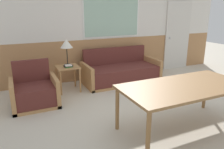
{
  "coord_description": "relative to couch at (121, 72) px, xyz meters",
  "views": [
    {
      "loc": [
        -2.53,
        -2.89,
        1.87
      ],
      "look_at": [
        -0.71,
        1.05,
        0.56
      ],
      "focal_mm": 35.0,
      "sensor_mm": 36.0,
      "label": 1
    }
  ],
  "objects": [
    {
      "name": "wall_back",
      "position": [
        0.0,
        0.6,
        1.11
      ],
      "size": [
        7.2,
        0.09,
        2.7
      ],
      "color": "#AD7A4C",
      "rests_on": "ground_plane"
    },
    {
      "name": "dining_table",
      "position": [
        -0.19,
        -2.53,
        0.42
      ],
      "size": [
        2.01,
        0.99,
        0.75
      ],
      "color": "olive",
      "rests_on": "ground_plane"
    },
    {
      "name": "table_lamp",
      "position": [
        -1.39,
        0.03,
        0.83
      ],
      "size": [
        0.28,
        0.28,
        0.61
      ],
      "color": "black",
      "rests_on": "side_table"
    },
    {
      "name": "side_table",
      "position": [
        -1.42,
        -0.06,
        0.23
      ],
      "size": [
        0.5,
        0.5,
        0.6
      ],
      "color": "#B27F4C",
      "rests_on": "ground_plane"
    },
    {
      "name": "armchair",
      "position": [
        -2.23,
        -0.59,
        0.0
      ],
      "size": [
        0.88,
        0.76,
        0.87
      ],
      "rotation": [
        0.0,
        0.0,
        0.16
      ],
      "color": "#B27F4C",
      "rests_on": "ground_plane"
    },
    {
      "name": "couch",
      "position": [
        0.0,
        0.0,
        0.0
      ],
      "size": [
        1.98,
        0.9,
        0.87
      ],
      "color": "#B27F4C",
      "rests_on": "ground_plane"
    },
    {
      "name": "book_stack",
      "position": [
        -1.42,
        -0.15,
        0.36
      ],
      "size": [
        0.21,
        0.16,
        0.05
      ],
      "color": "#2D7F3D",
      "rests_on": "side_table"
    },
    {
      "name": "entry_door",
      "position": [
        2.28,
        0.55,
        0.79
      ],
      "size": [
        0.93,
        0.09,
        2.1
      ],
      "color": "silver",
      "rests_on": "ground_plane"
    },
    {
      "name": "ground_plane",
      "position": [
        0.0,
        -2.02,
        -0.26
      ],
      "size": [
        16.0,
        16.0,
        0.0
      ],
      "primitive_type": "plane",
      "color": "beige"
    }
  ]
}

